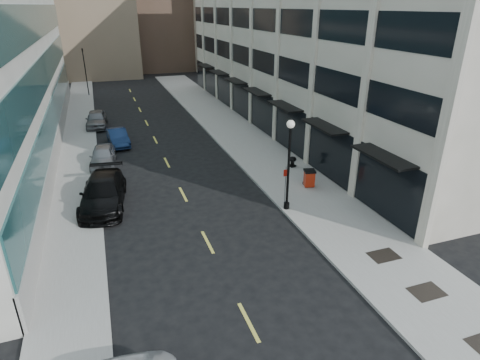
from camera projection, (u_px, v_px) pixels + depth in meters
sidewalk_right at (257, 151)px, 33.19m from camera, size 5.00×80.00×0.15m
sidewalk_left at (77, 172)px, 28.92m from camera, size 3.00×80.00×0.15m
building_right at (323, 30)px, 38.52m from camera, size 15.30×46.50×18.25m
skyline_tan_far at (29, 6)px, 72.37m from camera, size 12.00×14.00×22.00m
skyline_stone at (218, 12)px, 72.14m from camera, size 10.00×14.00×20.00m
grate_mid at (427, 292)px, 16.77m from camera, size 1.40×1.00×0.01m
grate_far at (384, 256)px, 19.19m from camera, size 1.40×1.00×0.01m
road_centerline at (174, 177)px, 28.34m from camera, size 0.15×68.20×0.01m
traffic_signal at (82, 51)px, 51.15m from camera, size 0.66×0.66×6.98m
car_black_pickup at (103, 193)px, 23.94m from camera, size 3.23×6.30×1.75m
car_silver_sedan at (103, 156)px, 30.10m from camera, size 2.22×4.50×1.48m
car_blue_sedan at (118, 137)px, 34.55m from camera, size 1.86×4.35×1.39m
car_grey_sedan at (97, 119)px, 39.63m from camera, size 2.24×4.89×1.62m
trash_bin at (309, 178)px, 26.29m from camera, size 0.86×0.87×1.15m
lamppost at (289, 157)px, 22.36m from camera, size 0.46×0.46×5.47m
sign_post at (286, 181)px, 23.25m from camera, size 0.30×0.08×2.53m
urn_planter at (293, 161)px, 29.58m from camera, size 0.56×0.56×0.78m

